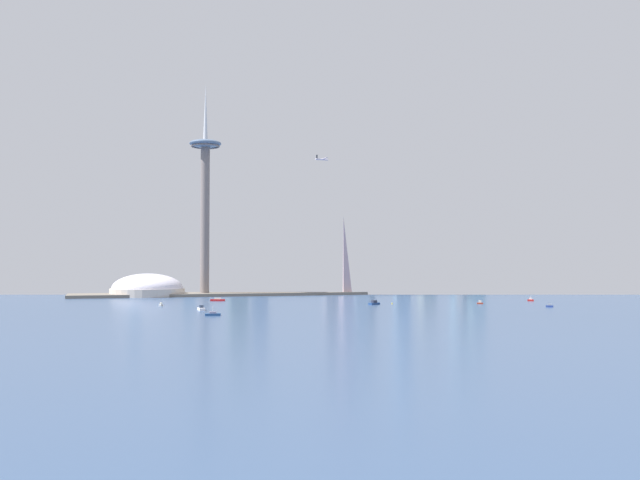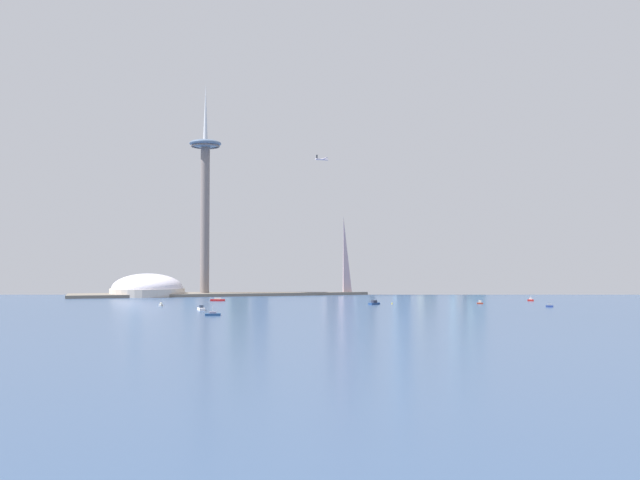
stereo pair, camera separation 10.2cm
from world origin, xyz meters
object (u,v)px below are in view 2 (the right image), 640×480
object	(u,v)px
skyscraper_5	(360,253)
boat_3	(480,303)
boat_4	(218,300)
skyscraper_11	(331,248)
skyscraper_7	(476,266)
boat_0	(550,306)
skyscraper_3	(260,258)
skyscraper_12	(188,276)
skyscraper_10	(365,257)
observation_tower	(205,183)
channel_buoy_0	(392,303)
boat_7	(161,305)
boat_5	(213,314)
stadium_dome	(148,289)
skyscraper_6	(401,234)
skyscraper_4	(427,269)
boat_2	(201,308)
skyscraper_1	(463,270)
skyscraper_0	(238,258)
skyscraper_2	(346,232)
skyscraper_9	(135,267)
airplane	(324,159)
skyscraper_8	(459,248)
boat_6	(531,300)
boat_1	(374,303)

from	to	relation	value
skyscraper_5	boat_3	bearing A→B (deg)	-87.96
boat_4	skyscraper_11	bearing A→B (deg)	-116.33
skyscraper_7	boat_0	size ratio (longest dim) A/B	14.28
skyscraper_3	skyscraper_7	distance (m)	331.96
skyscraper_12	skyscraper_10	bearing A→B (deg)	-4.14
observation_tower	channel_buoy_0	world-z (taller)	observation_tower
skyscraper_12	boat_7	xyz separation A→B (m)	(-67.15, -329.64, -23.92)
observation_tower	boat_5	xyz separation A→B (m)	(-46.53, -379.06, -154.23)
boat_7	channel_buoy_0	distance (m)	245.44
stadium_dome	skyscraper_6	world-z (taller)	skyscraper_6
skyscraper_4	boat_2	bearing A→B (deg)	-136.73
boat_7	stadium_dome	bearing A→B (deg)	25.28
skyscraper_5	skyscraper_11	xyz separation A→B (m)	(-44.22, 10.93, 7.62)
skyscraper_1	skyscraper_3	size ratio (longest dim) A/B	0.62
observation_tower	skyscraper_11	world-z (taller)	observation_tower
skyscraper_0	skyscraper_2	size ratio (longest dim) A/B	0.58
stadium_dome	boat_7	size ratio (longest dim) A/B	14.54
boat_7	skyscraper_9	bearing A→B (deg)	27.59
skyscraper_9	airplane	distance (m)	318.14
skyscraper_9	skyscraper_10	distance (m)	357.85
skyscraper_8	boat_2	world-z (taller)	skyscraper_8
skyscraper_5	boat_5	xyz separation A→B (m)	(-294.68, -430.10, -60.11)
boat_6	boat_2	bearing A→B (deg)	-133.63
skyscraper_7	skyscraper_2	bearing A→B (deg)	-179.23
skyscraper_2	skyscraper_10	world-z (taller)	skyscraper_2
boat_0	channel_buoy_0	distance (m)	162.47
observation_tower	boat_5	distance (m)	411.87
skyscraper_1	skyscraper_8	distance (m)	81.68
skyscraper_12	boat_4	xyz separation A→B (m)	(5.12, -246.41, -23.88)
boat_3	channel_buoy_0	bearing A→B (deg)	11.25
skyscraper_5	channel_buoy_0	size ratio (longest dim) A/B	52.90
boat_2	airplane	distance (m)	402.18
skyscraper_11	skyscraper_12	distance (m)	222.08
skyscraper_11	boat_3	bearing A→B (deg)	-80.87
skyscraper_0	skyscraper_1	size ratio (longest dim) A/B	1.56
boat_1	skyscraper_3	bearing A→B (deg)	-109.83
observation_tower	skyscraper_8	world-z (taller)	observation_tower
boat_5	boat_6	size ratio (longest dim) A/B	1.89
skyscraper_8	boat_1	xyz separation A→B (m)	(-301.59, -363.92, -69.50)
skyscraper_4	skyscraper_7	size ratio (longest dim) A/B	0.70
skyscraper_2	boat_6	distance (m)	294.00
skyscraper_6	boat_3	xyz separation A→B (m)	(-31.12, -278.62, -87.00)
skyscraper_10	skyscraper_11	xyz separation A→B (m)	(-65.18, -21.60, 14.23)
boat_1	boat_7	world-z (taller)	boat_1
boat_1	channel_buoy_0	distance (m)	21.47
skyscraper_5	boat_4	world-z (taller)	skyscraper_5
skyscraper_6	channel_buoy_0	size ratio (longest dim) A/B	72.23
boat_5	skyscraper_10	bearing A→B (deg)	60.90
observation_tower	skyscraper_3	world-z (taller)	observation_tower
skyscraper_3	boat_2	bearing A→B (deg)	-110.73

